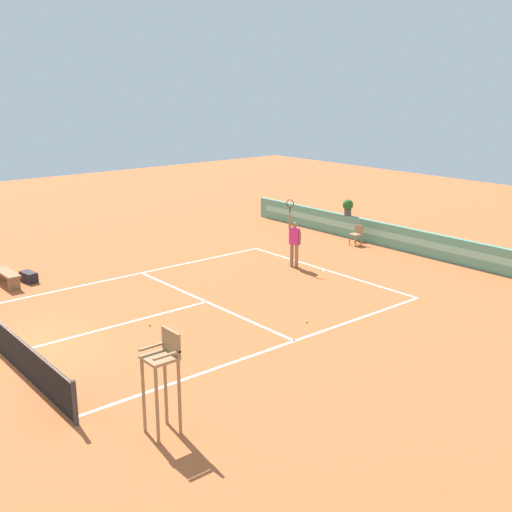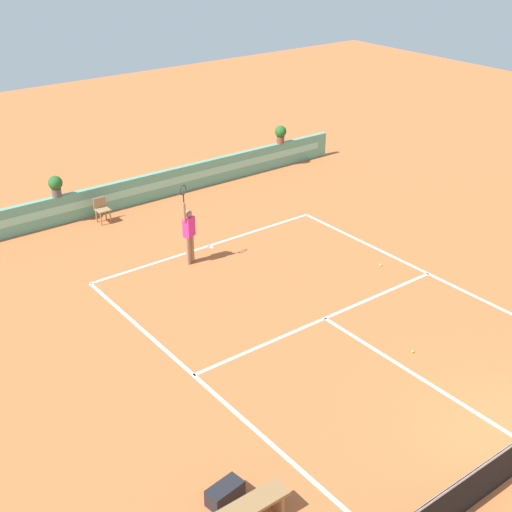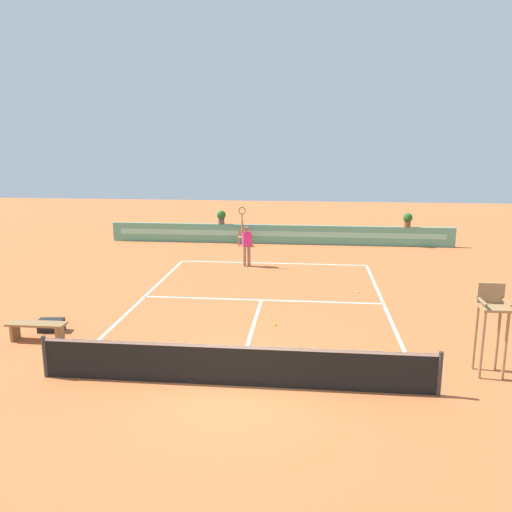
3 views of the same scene
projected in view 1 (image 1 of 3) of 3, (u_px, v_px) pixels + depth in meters
name	position (u px, v px, depth m)	size (l,w,h in m)	color
ground_plane	(196.00, 305.00, 19.85)	(60.00, 60.00, 0.00)	#BC6033
court_lines	(215.00, 300.00, 20.29)	(8.32, 11.94, 0.01)	white
net	(1.00, 337.00, 16.01)	(8.92, 0.10, 1.00)	#333333
back_wall_barrier	(402.00, 239.00, 26.13)	(18.00, 0.21, 1.00)	#599E84
umpire_chair	(163.00, 371.00, 12.27)	(0.60, 0.60, 2.14)	#99754C
ball_kid_chair	(357.00, 234.00, 27.05)	(0.44, 0.44, 0.85)	#99754C
bench_courtside	(7.00, 275.00, 21.59)	(1.60, 0.44, 0.51)	olive
gear_bag	(29.00, 277.00, 22.07)	(0.70, 0.36, 0.36)	black
tennis_player	(294.00, 240.00, 23.63)	(0.58, 0.34, 2.58)	#9E7051
tennis_ball_near_baseline	(150.00, 325.00, 18.10)	(0.07, 0.07, 0.07)	#CCE033
tennis_ball_mid_court	(307.00, 322.00, 18.35)	(0.07, 0.07, 0.07)	#CCE033
potted_plant_left	(348.00, 206.00, 28.15)	(0.48, 0.48, 0.72)	#514C47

